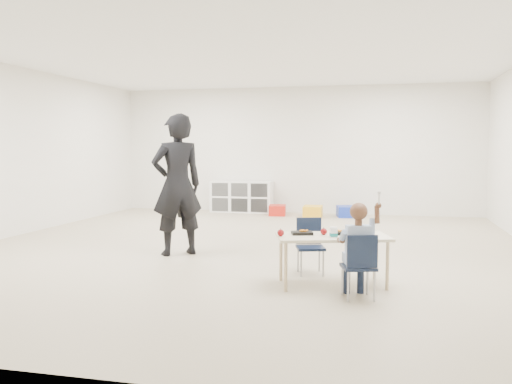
% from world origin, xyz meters
% --- Properties ---
extents(room, '(9.00, 9.02, 2.80)m').
position_xyz_m(room, '(0.00, 0.00, 1.40)').
color(room, tan).
rests_on(room, ground).
extents(table, '(1.28, 0.89, 0.53)m').
position_xyz_m(table, '(1.41, -1.80, 0.27)').
color(table, beige).
rests_on(table, ground).
extents(chair_near, '(0.38, 0.37, 0.64)m').
position_xyz_m(chair_near, '(1.70, -2.25, 0.32)').
color(chair_near, black).
rests_on(chair_near, ground).
extents(chair_far, '(0.38, 0.37, 0.64)m').
position_xyz_m(chair_far, '(1.12, -1.35, 0.32)').
color(chair_far, black).
rests_on(chair_far, ground).
extents(child, '(0.53, 0.53, 1.01)m').
position_xyz_m(child, '(1.70, -2.25, 0.50)').
color(child, '#9AB3D1').
rests_on(child, chair_near).
extents(lunch_tray_near, '(0.26, 0.22, 0.03)m').
position_xyz_m(lunch_tray_near, '(1.51, -1.70, 0.55)').
color(lunch_tray_near, black).
rests_on(lunch_tray_near, table).
extents(lunch_tray_far, '(0.26, 0.22, 0.03)m').
position_xyz_m(lunch_tray_far, '(1.09, -1.81, 0.55)').
color(lunch_tray_far, black).
rests_on(lunch_tray_far, table).
extents(milk_carton, '(0.09, 0.09, 0.10)m').
position_xyz_m(milk_carton, '(1.43, -1.91, 0.58)').
color(milk_carton, white).
rests_on(milk_carton, table).
extents(bread_roll, '(0.09, 0.09, 0.07)m').
position_xyz_m(bread_roll, '(1.68, -1.82, 0.57)').
color(bread_roll, tan).
rests_on(bread_roll, table).
extents(apple_near, '(0.07, 0.07, 0.07)m').
position_xyz_m(apple_near, '(1.32, -1.79, 0.57)').
color(apple_near, maroon).
rests_on(apple_near, table).
extents(apple_far, '(0.07, 0.07, 0.07)m').
position_xyz_m(apple_far, '(0.89, -1.98, 0.57)').
color(apple_far, maroon).
rests_on(apple_far, table).
extents(cubby_shelf, '(1.40, 0.40, 0.70)m').
position_xyz_m(cubby_shelf, '(-1.20, 4.28, 0.35)').
color(cubby_shelf, white).
rests_on(cubby_shelf, ground).
extents(adult, '(0.83, 0.79, 1.91)m').
position_xyz_m(adult, '(-0.80, -0.63, 0.95)').
color(adult, black).
rests_on(adult, ground).
extents(bin_red, '(0.41, 0.49, 0.22)m').
position_xyz_m(bin_red, '(-0.30, 3.91, 0.11)').
color(bin_red, red).
rests_on(bin_red, ground).
extents(bin_yellow, '(0.39, 0.50, 0.24)m').
position_xyz_m(bin_yellow, '(0.48, 3.77, 0.12)').
color(bin_yellow, '#F2AD19').
rests_on(bin_yellow, ground).
extents(bin_blue, '(0.45, 0.53, 0.23)m').
position_xyz_m(bin_blue, '(1.15, 3.98, 0.11)').
color(bin_blue, '#1630AA').
rests_on(bin_blue, ground).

